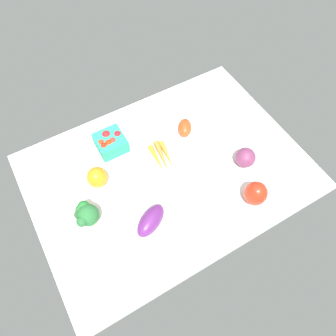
% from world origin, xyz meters
% --- Properties ---
extents(tablecloth, '(1.04, 0.76, 0.02)m').
position_xyz_m(tablecloth, '(0.00, 0.00, 0.01)').
color(tablecloth, white).
rests_on(tablecloth, ground).
extents(roma_tomato, '(0.09, 0.10, 0.06)m').
position_xyz_m(roma_tomato, '(0.16, 0.13, 0.05)').
color(roma_tomato, '#DA431B').
rests_on(roma_tomato, tablecloth).
extents(broccoli_head, '(0.08, 0.09, 0.10)m').
position_xyz_m(broccoli_head, '(-0.34, -0.04, 0.08)').
color(broccoli_head, '#93C08B').
rests_on(broccoli_head, tablecloth).
extents(bell_pepper_red, '(0.09, 0.09, 0.10)m').
position_xyz_m(bell_pepper_red, '(0.21, -0.26, 0.07)').
color(bell_pepper_red, red).
rests_on(bell_pepper_red, tablecloth).
extents(eggplant, '(0.15, 0.12, 0.07)m').
position_xyz_m(eggplant, '(-0.16, -0.16, 0.05)').
color(eggplant, '#612470').
rests_on(eggplant, tablecloth).
extents(bell_pepper_orange, '(0.11, 0.11, 0.08)m').
position_xyz_m(bell_pepper_orange, '(-0.25, 0.08, 0.06)').
color(bell_pepper_orange, orange).
rests_on(bell_pepper_orange, tablecloth).
extents(carrot_bunch, '(0.08, 0.15, 0.03)m').
position_xyz_m(carrot_bunch, '(0.01, 0.06, 0.03)').
color(carrot_bunch, orange).
rests_on(carrot_bunch, tablecloth).
extents(red_onion_near_basket, '(0.08, 0.08, 0.08)m').
position_xyz_m(red_onion_near_basket, '(0.27, -0.12, 0.06)').
color(red_onion_near_basket, '#723356').
rests_on(red_onion_near_basket, tablecloth).
extents(berry_basket, '(0.11, 0.11, 0.07)m').
position_xyz_m(berry_basket, '(-0.14, 0.21, 0.05)').
color(berry_basket, '#28A37B').
rests_on(berry_basket, tablecloth).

